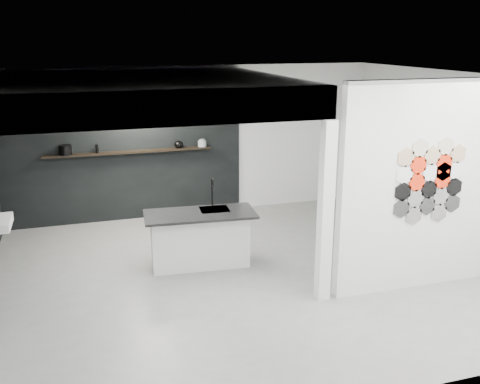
% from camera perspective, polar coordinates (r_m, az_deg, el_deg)
% --- Properties ---
extents(floor, '(7.00, 6.00, 0.01)m').
position_cam_1_polar(floor, '(7.80, -0.05, -8.83)').
color(floor, slate).
extents(partition_panel, '(2.45, 0.15, 2.80)m').
position_cam_1_polar(partition_panel, '(7.43, 18.96, 0.52)').
color(partition_panel, silver).
rests_on(partition_panel, floor).
extents(bay_clad_back, '(4.40, 0.04, 2.35)m').
position_cam_1_polar(bay_clad_back, '(9.98, -12.32, 3.58)').
color(bay_clad_back, black).
rests_on(bay_clad_back, floor).
extents(bulkhead, '(4.40, 4.00, 0.40)m').
position_cam_1_polar(bulkhead, '(7.82, -11.58, 10.42)').
color(bulkhead, silver).
rests_on(bulkhead, corner_column).
extents(corner_column, '(0.16, 0.16, 2.35)m').
position_cam_1_polar(corner_column, '(6.78, 9.10, -2.24)').
color(corner_column, silver).
rests_on(corner_column, floor).
extents(fascia_beam, '(4.40, 0.16, 0.40)m').
position_cam_1_polar(fascia_beam, '(5.93, -9.60, 8.75)').
color(fascia_beam, silver).
rests_on(fascia_beam, corner_column).
extents(display_shelf, '(3.00, 0.15, 0.04)m').
position_cam_1_polar(display_shelf, '(9.86, -11.73, 4.21)').
color(display_shelf, black).
rests_on(display_shelf, bay_clad_back).
extents(kitchen_island, '(1.66, 0.84, 1.29)m').
position_cam_1_polar(kitchen_island, '(7.96, -4.31, -4.89)').
color(kitchen_island, silver).
rests_on(kitchen_island, floor).
extents(stockpot, '(0.26, 0.26, 0.17)m').
position_cam_1_polar(stockpot, '(9.80, -18.12, 4.30)').
color(stockpot, black).
rests_on(stockpot, display_shelf).
extents(kettle, '(0.18, 0.18, 0.14)m').
position_cam_1_polar(kettle, '(9.96, -6.58, 5.08)').
color(kettle, black).
rests_on(kettle, display_shelf).
extents(glass_bowl, '(0.18, 0.18, 0.11)m').
position_cam_1_polar(glass_bowl, '(10.05, -4.06, 5.18)').
color(glass_bowl, gray).
rests_on(glass_bowl, display_shelf).
extents(glass_vase, '(0.12, 0.12, 0.14)m').
position_cam_1_polar(glass_vase, '(10.05, -4.06, 5.25)').
color(glass_vase, gray).
rests_on(glass_vase, display_shelf).
extents(bottle_dark, '(0.07, 0.07, 0.15)m').
position_cam_1_polar(bottle_dark, '(9.81, -15.01, 4.48)').
color(bottle_dark, black).
rests_on(bottle_dark, display_shelf).
extents(utensil_cup, '(0.11, 0.11, 0.10)m').
position_cam_1_polar(utensil_cup, '(9.81, -17.87, 4.12)').
color(utensil_cup, black).
rests_on(utensil_cup, display_shelf).
extents(hex_tile_cluster, '(1.04, 0.02, 1.16)m').
position_cam_1_polar(hex_tile_cluster, '(7.36, 19.64, 1.15)').
color(hex_tile_cluster, '#2D2D2D').
rests_on(hex_tile_cluster, partition_panel).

